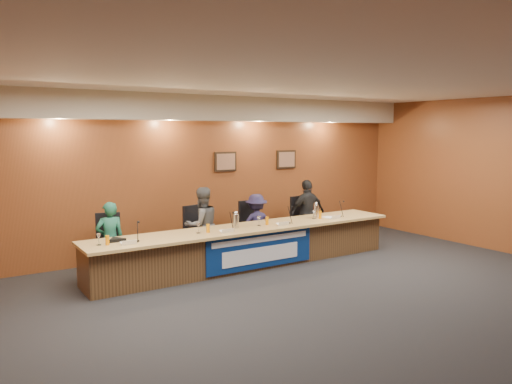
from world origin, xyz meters
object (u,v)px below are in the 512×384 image
panelist_d (307,213)px  speakerphone (116,240)px  panelist_a (110,240)px  carafe_right (316,211)px  dais_body (249,247)px  office_chair_a (109,249)px  banner (261,250)px  panelist_b (202,225)px  office_chair_b (200,237)px  office_chair_d (304,224)px  panelist_c (256,224)px  carafe_mid (236,221)px  office_chair_c (254,230)px

panelist_d → speakerphone: 4.40m
panelist_a → carafe_right: size_ratio=4.99×
dais_body → panelist_a: bearing=164.6°
office_chair_a → banner: bearing=-9.4°
panelist_b → speakerphone: (-1.82, -0.60, 0.05)m
dais_body → speakerphone: (-2.45, 0.05, 0.43)m
office_chair_a → office_chair_b: bearing=16.8°
banner → carafe_right: carafe_right is taller
office_chair_d → speakerphone: 4.43m
office_chair_b → speakerphone: 1.97m
panelist_b → carafe_right: (2.26, -0.62, 0.16)m
office_chair_b → carafe_right: size_ratio=1.83×
panelist_a → office_chair_a: panelist_a is taller
office_chair_b → panelist_a: bearing=170.8°
panelist_b → office_chair_b: size_ratio=3.02×
panelist_c → carafe_right: bearing=160.4°
panelist_c → carafe_mid: size_ratio=4.88×
banner → carafe_mid: size_ratio=8.68×
dais_body → office_chair_c: size_ratio=12.50×
panelist_a → panelist_b: 1.74m
office_chair_b → carafe_mid: carafe_mid is taller
panelist_d → speakerphone: size_ratio=4.57×
panelist_d → banner: bearing=32.1°
office_chair_c → office_chair_d: 1.32m
banner → speakerphone: speakerphone is taller
dais_body → banner: bearing=-90.0°
panelist_c → office_chair_d: 1.33m
carafe_mid → office_chair_d: bearing=19.5°
panelist_d → carafe_mid: (-2.20, -0.68, 0.15)m
office_chair_a → office_chair_d: bearing=16.8°
carafe_mid → panelist_b: bearing=117.0°
office_chair_c → office_chair_a: bearing=176.5°
banner → office_chair_d: banner is taller
panelist_d → carafe_mid: 2.30m
office_chair_a → carafe_right: 4.08m
panelist_c → office_chair_c: (0.00, 0.10, -0.14)m
panelist_d → office_chair_a: size_ratio=3.04×
office_chair_a → office_chair_d: size_ratio=1.00×
carafe_right → speakerphone: 4.08m
carafe_mid → carafe_right: (1.91, 0.05, 0.00)m
panelist_c → carafe_right: 1.23m
panelist_a → office_chair_d: size_ratio=2.73×
panelist_d → panelist_c: bearing=2.9°
panelist_d → carafe_mid: panelist_d is taller
dais_body → office_chair_a: (-2.38, 0.75, 0.13)m
office_chair_d → panelist_a: bearing=175.6°
office_chair_b → carafe_mid: bearing=-78.6°
panelist_b → panelist_d: (2.54, 0.00, 0.00)m
banner → carafe_mid: bearing=126.6°
panelist_b → carafe_right: panelist_b is taller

